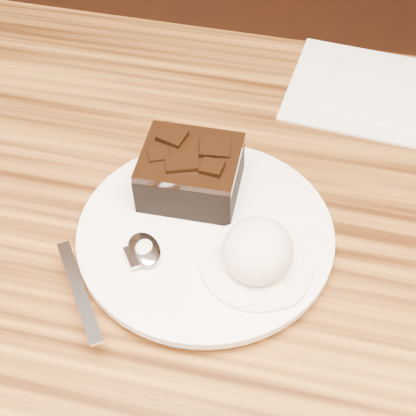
% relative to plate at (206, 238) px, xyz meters
% --- Properties ---
extents(plate, '(0.24, 0.24, 0.02)m').
position_rel_plate_xyz_m(plate, '(0.00, 0.00, 0.00)').
color(plate, white).
rests_on(plate, dining_table).
extents(brownie, '(0.09, 0.08, 0.04)m').
position_rel_plate_xyz_m(brownie, '(-0.03, 0.05, 0.03)').
color(brownie, black).
rests_on(brownie, plate).
extents(ice_cream_scoop, '(0.06, 0.06, 0.05)m').
position_rel_plate_xyz_m(ice_cream_scoop, '(0.05, -0.03, 0.03)').
color(ice_cream_scoop, white).
rests_on(ice_cream_scoop, plate).
extents(melt_puddle, '(0.10, 0.10, 0.00)m').
position_rel_plate_xyz_m(melt_puddle, '(0.05, -0.03, 0.01)').
color(melt_puddle, white).
rests_on(melt_puddle, plate).
extents(spoon, '(0.12, 0.15, 0.01)m').
position_rel_plate_xyz_m(spoon, '(-0.05, -0.04, 0.01)').
color(spoon, silver).
rests_on(spoon, plate).
extents(napkin, '(0.17, 0.17, 0.01)m').
position_rel_plate_xyz_m(napkin, '(0.12, 0.26, -0.01)').
color(napkin, white).
rests_on(napkin, dining_table).
extents(crumb_a, '(0.01, 0.01, 0.00)m').
position_rel_plate_xyz_m(crumb_a, '(0.07, -0.06, 0.01)').
color(crumb_a, black).
rests_on(crumb_a, plate).
extents(crumb_b, '(0.01, 0.01, 0.00)m').
position_rel_plate_xyz_m(crumb_b, '(0.03, -0.01, 0.01)').
color(crumb_b, black).
rests_on(crumb_b, plate).
extents(crumb_c, '(0.01, 0.00, 0.00)m').
position_rel_plate_xyz_m(crumb_c, '(0.01, -0.02, 0.01)').
color(crumb_c, black).
rests_on(crumb_c, plate).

